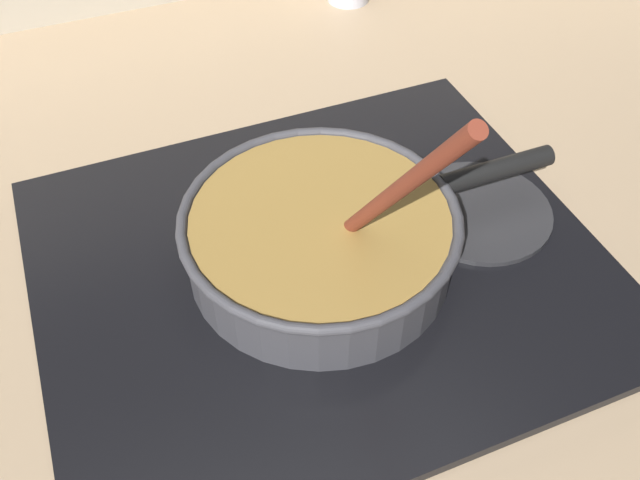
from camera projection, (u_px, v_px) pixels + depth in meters
The scene contains 5 objects.
ground at pixel (346, 440), 0.60m from camera, with size 2.40×1.60×0.04m, color #9E8466.
hob_plate at pixel (320, 265), 0.70m from camera, with size 0.56×0.48×0.01m, color black.
burner_ring at pixel (320, 258), 0.70m from camera, with size 0.17×0.17×0.01m, color #592D0C.
spare_burner at pixel (479, 211), 0.75m from camera, with size 0.16×0.16×0.01m, color #262628.
cooking_pan at pixel (322, 236), 0.67m from camera, with size 0.40×0.30×0.28m.
Camera 1 is at (-0.13, -0.25, 0.54)m, focal length 38.73 mm.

